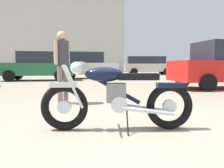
% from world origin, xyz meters
% --- Properties ---
extents(ground_plane, '(80.00, 80.00, 0.00)m').
position_xyz_m(ground_plane, '(0.00, 0.00, 0.00)').
color(ground_plane, gray).
extents(vintage_motorcycle, '(2.08, 0.67, 0.94)m').
position_xyz_m(vintage_motorcycle, '(-0.33, 0.03, 0.45)').
color(vintage_motorcycle, black).
rests_on(vintage_motorcycle, ground_plane).
extents(bystander, '(0.33, 0.37, 1.66)m').
position_xyz_m(bystander, '(-1.20, 2.22, 1.02)').
color(bystander, '#706656').
rests_on(bystander, ground_plane).
extents(red_hatchback_near, '(3.94, 1.91, 1.78)m').
position_xyz_m(red_hatchback_near, '(-0.21, 11.86, 0.92)').
color(red_hatchback_near, black).
rests_on(red_hatchback_near, ground_plane).
extents(pale_sedan_back, '(4.20, 1.93, 1.67)m').
position_xyz_m(pale_sedan_back, '(-3.22, 10.28, 0.84)').
color(pale_sedan_back, black).
rests_on(pale_sedan_back, ground_plane).
extents(blue_hatchback_right, '(4.91, 2.51, 1.74)m').
position_xyz_m(blue_hatchback_right, '(5.74, 16.74, 0.94)').
color(blue_hatchback_right, black).
rests_on(blue_hatchback_right, ground_plane).
extents(industrial_building, '(21.53, 11.90, 22.73)m').
position_xyz_m(industrial_building, '(-4.92, 32.06, 5.42)').
color(industrial_building, beige).
rests_on(industrial_building, ground_plane).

